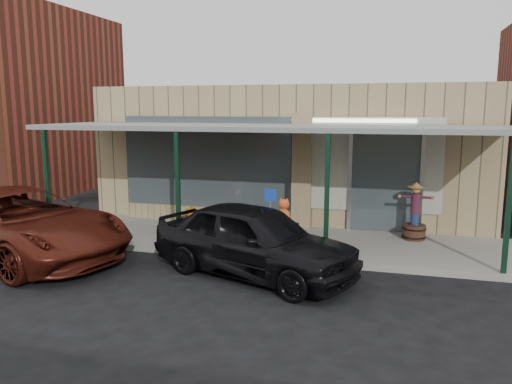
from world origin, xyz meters
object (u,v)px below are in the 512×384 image
(car_maroon, at_px, (17,224))
(handicap_sign, at_px, (270,210))
(barrel_scarecrow, at_px, (415,220))
(barrel_pumpkin, at_px, (192,223))
(parked_sedan, at_px, (254,240))

(car_maroon, bearing_deg, handicap_sign, -56.32)
(barrel_scarecrow, bearing_deg, handicap_sign, -166.39)
(barrel_pumpkin, height_order, handicap_sign, handicap_sign)
(barrel_pumpkin, xyz_separation_m, handicap_sign, (2.49, -1.04, 0.68))
(parked_sedan, xyz_separation_m, car_maroon, (-5.76, -0.28, 0.04))
(car_maroon, bearing_deg, barrel_scarecrow, -51.83)
(parked_sedan, bearing_deg, barrel_pumpkin, 64.43)
(barrel_scarecrow, height_order, handicap_sign, barrel_scarecrow)
(barrel_pumpkin, distance_m, handicap_sign, 2.78)
(barrel_pumpkin, xyz_separation_m, parked_sedan, (2.52, -2.60, 0.36))
(parked_sedan, height_order, car_maroon, car_maroon)
(barrel_scarecrow, xyz_separation_m, car_maroon, (-9.14, -3.73, 0.17))
(barrel_scarecrow, distance_m, parked_sedan, 4.83)
(handicap_sign, distance_m, car_maroon, 6.02)
(handicap_sign, bearing_deg, car_maroon, -149.26)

